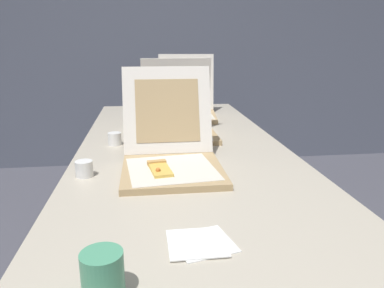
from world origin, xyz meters
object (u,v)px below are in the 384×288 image
Objects in this scene: pizza_box_front at (171,156)px; cup_printed_front at (103,275)px; cup_white_far at (131,123)px; cup_white_near_left at (84,169)px; pizza_box_back at (186,108)px; cup_white_mid at (115,139)px; pizza_box_middle at (179,125)px; table at (183,157)px; napkin_pile at (200,243)px.

cup_printed_front is at bearing -104.36° from pizza_box_front.
cup_printed_front is at bearing -90.17° from cup_white_far.
pizza_box_front is 7.93× the size of cup_white_near_left.
pizza_box_front is at bearing -76.00° from cup_white_far.
pizza_box_back is 0.71m from cup_white_mid.
pizza_box_back is (0.09, 0.45, -0.00)m from pizza_box_middle.
cup_white_far is at bearing 121.61° from table.
napkin_pile is at bearing -73.71° from cup_white_mid.
napkin_pile is (0.03, -0.52, -0.05)m from pizza_box_front.
cup_white_mid is (-0.30, -0.13, -0.03)m from pizza_box_middle.
table is at bearing -91.85° from pizza_box_back.
cup_printed_front is (-0.25, -1.18, -0.01)m from pizza_box_middle.
napkin_pile is (0.26, -0.89, -0.02)m from cup_white_mid.
cup_white_mid is 0.92m from napkin_pile.
cup_white_near_left is 1.00× the size of cup_white_far.
pizza_box_back is 1.48m from napkin_pile.
table is at bearing 87.02° from napkin_pile.
table is 13.57× the size of napkin_pile.
pizza_box_middle is 0.30m from cup_white_far.
cup_printed_front is at bearing -78.56° from cup_white_near_left.
pizza_box_middle and pizza_box_back have the same top height.
cup_printed_front is (-0.00, -1.36, 0.02)m from cup_white_far.
napkin_pile is (0.33, -0.49, -0.02)m from cup_white_near_left.
cup_white_far is at bearing 79.25° from cup_white_near_left.
pizza_box_front is 5.23× the size of cup_printed_front.
table is at bearing -14.36° from cup_white_mid.
pizza_box_middle is at bearing 23.69° from cup_white_mid.
table is at bearing -58.39° from cup_white_far.
pizza_box_front reaches higher than cup_white_mid.
cup_printed_front is (0.06, -1.05, 0.02)m from cup_white_mid.
cup_white_mid is 0.66× the size of cup_printed_front.
pizza_box_middle is 0.33m from cup_white_mid.
pizza_box_front is 1.28× the size of pizza_box_middle.
pizza_box_front is 0.50m from pizza_box_middle.
pizza_box_back is 1.09m from cup_white_near_left.
pizza_box_front reaches higher than cup_printed_front.
cup_white_near_left is at bearing -139.55° from table.
cup_white_near_left is at bearing 124.29° from napkin_pile.
napkin_pile reaches higher than table.
cup_white_mid and cup_white_far have the same top height.
cup_white_near_left is 0.40m from cup_white_mid.
table is at bearing 40.45° from cup_white_near_left.
cup_white_mid is 1.05m from cup_printed_front.
pizza_box_middle is 2.28× the size of napkin_pile.
cup_white_far is (0.14, 0.71, 0.00)m from cup_white_near_left.
table is 36.92× the size of cup_white_near_left.
pizza_box_middle reaches higher than cup_white_mid.
pizza_box_front reaches higher than cup_white_near_left.
cup_white_near_left reaches higher than napkin_pile.
table is 0.31m from pizza_box_front.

